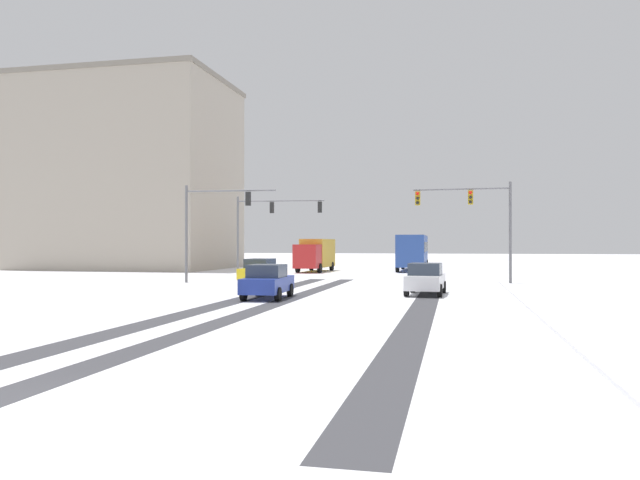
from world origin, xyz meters
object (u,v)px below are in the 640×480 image
at_px(traffic_signal_near_left, 211,216).
at_px(car_yellow_cab_lead, 261,271).
at_px(bus_oncoming, 413,250).
at_px(car_blue_third, 267,281).
at_px(car_white_second, 426,279).
at_px(traffic_signal_near_right, 475,211).
at_px(traffic_signal_far_left, 268,218).
at_px(office_building_far_left_block, 130,175).
at_px(box_truck_delivery, 315,254).

xyz_separation_m(traffic_signal_near_left, car_yellow_cab_lead, (3.43, 0.10, -3.62)).
xyz_separation_m(traffic_signal_near_left, bus_oncoming, (11.92, 21.45, -2.44)).
bearing_deg(car_blue_third, car_white_second, 27.42).
distance_m(traffic_signal_near_right, traffic_signal_near_left, 17.25).
distance_m(traffic_signal_far_left, car_white_second, 21.86).
bearing_deg(car_yellow_cab_lead, traffic_signal_near_left, -178.37).
bearing_deg(traffic_signal_far_left, office_building_far_left_block, 150.51).
relative_size(car_yellow_cab_lead, office_building_far_left_block, 0.20).
bearing_deg(car_blue_third, box_truck_delivery, 98.10).
bearing_deg(car_blue_third, traffic_signal_near_left, 124.49).
bearing_deg(traffic_signal_near_right, car_blue_third, -128.87).
xyz_separation_m(car_yellow_cab_lead, bus_oncoming, (8.48, 21.35, 1.18)).
height_order(traffic_signal_near_right, car_white_second, traffic_signal_near_right).
relative_size(traffic_signal_far_left, box_truck_delivery, 0.98).
bearing_deg(box_truck_delivery, car_blue_third, -81.90).
bearing_deg(traffic_signal_near_right, car_yellow_cab_lead, -172.30).
bearing_deg(bus_oncoming, car_white_second, -84.97).
distance_m(traffic_signal_far_left, box_truck_delivery, 8.18).
distance_m(car_white_second, box_truck_delivery, 26.44).
bearing_deg(car_white_second, office_building_far_left_block, 139.61).
xyz_separation_m(traffic_signal_near_right, box_truck_delivery, (-13.92, 15.32, -3.01)).
relative_size(traffic_signal_near_left, car_white_second, 1.55).
bearing_deg(bus_oncoming, office_building_far_left_block, -178.01).
distance_m(traffic_signal_near_left, car_yellow_cab_lead, 4.99).
distance_m(traffic_signal_near_right, traffic_signal_far_left, 18.18).
bearing_deg(traffic_signal_far_left, traffic_signal_near_right, -26.48).
distance_m(car_white_second, office_building_far_left_block, 42.78).
xyz_separation_m(traffic_signal_near_right, traffic_signal_far_left, (-16.27, 8.11, 0.05)).
xyz_separation_m(traffic_signal_near_right, office_building_far_left_block, (-34.61, 18.47, 5.14)).
xyz_separation_m(traffic_signal_near_right, car_yellow_cab_lead, (-13.71, -1.85, -3.83)).
distance_m(traffic_signal_near_left, car_blue_third, 13.16).
distance_m(car_white_second, car_blue_third, 8.14).
xyz_separation_m(traffic_signal_near_right, bus_oncoming, (-5.23, 19.49, -2.66)).
height_order(traffic_signal_near_left, office_building_far_left_block, office_building_far_left_block).
distance_m(traffic_signal_near_left, box_truck_delivery, 17.79).
height_order(traffic_signal_near_left, box_truck_delivery, traffic_signal_near_left).
height_order(traffic_signal_far_left, bus_oncoming, traffic_signal_far_left).
xyz_separation_m(car_blue_third, bus_oncoming, (4.75, 31.87, 1.18)).
bearing_deg(box_truck_delivery, car_white_second, -65.00).
bearing_deg(car_yellow_cab_lead, car_white_second, -31.73).
relative_size(car_yellow_cab_lead, car_white_second, 1.00).
bearing_deg(traffic_signal_near_left, car_yellow_cab_lead, 1.63).
bearing_deg(traffic_signal_near_left, car_blue_third, -55.51).
bearing_deg(traffic_signal_near_right, bus_oncoming, 105.01).
distance_m(traffic_signal_far_left, office_building_far_left_block, 21.67).
distance_m(car_yellow_cab_lead, box_truck_delivery, 17.19).
relative_size(car_blue_third, bus_oncoming, 0.38).
relative_size(traffic_signal_far_left, car_white_second, 1.75).
height_order(car_yellow_cab_lead, car_blue_third, same).
relative_size(traffic_signal_near_left, office_building_far_left_block, 0.32).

